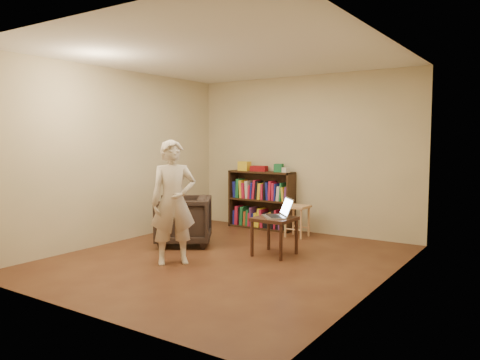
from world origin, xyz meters
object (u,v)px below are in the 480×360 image
Objects in this scene: armchair at (183,220)px; person at (173,202)px; side_table at (275,224)px; laptop at (279,213)px; stool at (297,212)px; bookshelf at (262,203)px.

person is at bearing 0.15° from armchair.
armchair reaches higher than side_table.
laptop is at bearing 1.71° from person.
person reaches higher than stool.
bookshelf is 2.65m from person.
bookshelf is at bearing 47.30° from person.
side_table reaches higher than stool.
person is (-0.55, -2.30, 0.37)m from stool.
bookshelf is 1.93m from laptop.
bookshelf reaches higher than armchair.
armchair is 1.51m from laptop.
laptop is at bearing -74.42° from stool.
bookshelf is 2.34× the size of side_table.
stool is 0.64× the size of armchair.
bookshelf is 1.51× the size of armchair.
laptop is (1.19, -1.52, 0.13)m from bookshelf.
stool is (0.85, -0.31, -0.03)m from bookshelf.
person reaches higher than bookshelf.
armchair is 1.54× the size of side_table.
laptop is (1.48, 0.23, 0.21)m from armchair.
armchair is (-1.14, -1.44, -0.05)m from stool.
bookshelf is 0.78× the size of person.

